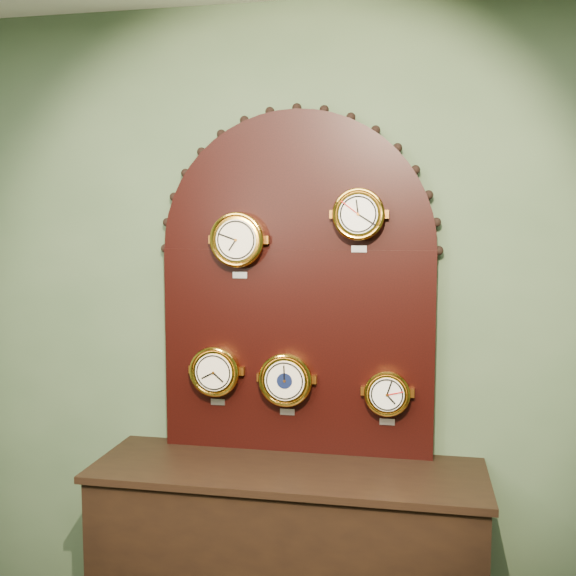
% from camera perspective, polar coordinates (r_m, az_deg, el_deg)
% --- Properties ---
extents(wall_back, '(4.00, 0.00, 4.00)m').
position_cam_1_polar(wall_back, '(3.02, 0.90, -2.95)').
color(wall_back, '#445C3F').
rests_on(wall_back, ground).
extents(shop_counter, '(1.60, 0.50, 0.80)m').
position_cam_1_polar(shop_counter, '(3.09, -0.08, -22.41)').
color(shop_counter, black).
rests_on(shop_counter, ground_plane).
extents(display_board, '(1.26, 0.06, 1.53)m').
position_cam_1_polar(display_board, '(2.95, 0.73, 1.26)').
color(display_board, black).
rests_on(display_board, shop_counter).
extents(roman_clock, '(0.24, 0.08, 0.29)m').
position_cam_1_polar(roman_clock, '(2.93, -4.27, 4.09)').
color(roman_clock, gold).
rests_on(roman_clock, display_board).
extents(arabic_clock, '(0.22, 0.08, 0.27)m').
position_cam_1_polar(arabic_clock, '(2.84, 6.01, 6.22)').
color(arabic_clock, gold).
rests_on(arabic_clock, display_board).
extents(hygrometer, '(0.23, 0.08, 0.28)m').
position_cam_1_polar(hygrometer, '(3.03, -6.16, -7.00)').
color(hygrometer, gold).
rests_on(hygrometer, display_board).
extents(barometer, '(0.24, 0.08, 0.29)m').
position_cam_1_polar(barometer, '(2.96, -0.18, -7.73)').
color(barometer, gold).
rests_on(barometer, display_board).
extents(tide_clock, '(0.19, 0.08, 0.25)m').
position_cam_1_polar(tide_clock, '(2.92, 8.40, -8.78)').
color(tide_clock, gold).
rests_on(tide_clock, display_board).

